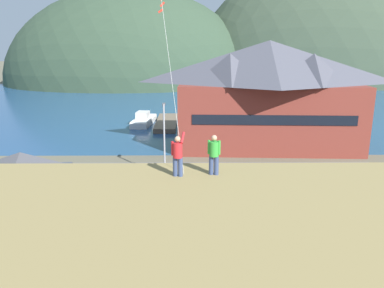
# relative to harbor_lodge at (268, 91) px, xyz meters

# --- Properties ---
(ground_plane) EXTENTS (600.00, 600.00, 0.00)m
(ground_plane) POSITION_rel_harbor_lodge_xyz_m (-10.34, -22.16, -6.84)
(ground_plane) COLOR #66604C
(parking_lot_pad) EXTENTS (40.00, 20.00, 0.10)m
(parking_lot_pad) POSITION_rel_harbor_lodge_xyz_m (-10.34, -17.16, -6.79)
(parking_lot_pad) COLOR slate
(parking_lot_pad) RESTS_ON ground
(bay_water) EXTENTS (360.00, 84.00, 0.03)m
(bay_water) POSITION_rel_harbor_lodge_xyz_m (-10.34, 37.84, -6.83)
(bay_water) COLOR navy
(bay_water) RESTS_ON ground
(far_hill_west_ridge) EXTENTS (84.64, 67.00, 62.37)m
(far_hill_west_ridge) POSITION_rel_harbor_lodge_xyz_m (-29.31, 87.10, -6.84)
(far_hill_west_ridge) COLOR #334733
(far_hill_west_ridge) RESTS_ON ground
(far_hill_east_peak) EXTENTS (100.45, 60.98, 84.87)m
(far_hill_east_peak) POSITION_rel_harbor_lodge_xyz_m (41.33, 90.06, -6.84)
(far_hill_east_peak) COLOR #3D4C38
(far_hill_east_peak) RESTS_ON ground
(harbor_lodge) EXTENTS (22.90, 13.16, 12.77)m
(harbor_lodge) POSITION_rel_harbor_lodge_xyz_m (0.00, 0.00, 0.00)
(harbor_lodge) COLOR brown
(harbor_lodge) RESTS_ON ground
(storage_shed_near_lot) EXTENTS (7.41, 5.61, 4.68)m
(storage_shed_near_lot) POSITION_rel_harbor_lodge_xyz_m (-21.77, -19.10, -4.41)
(storage_shed_near_lot) COLOR #474C56
(storage_shed_near_lot) RESTS_ON ground
(wharf_dock) EXTENTS (3.20, 12.85, 0.70)m
(wharf_dock) POSITION_rel_harbor_lodge_xyz_m (-13.05, 13.05, -6.49)
(wharf_dock) COLOR #70604C
(wharf_dock) RESTS_ON ground
(moored_boat_wharfside) EXTENTS (3.46, 8.35, 2.16)m
(moored_boat_wharfside) POSITION_rel_harbor_lodge_xyz_m (-16.72, 13.33, -6.12)
(moored_boat_wharfside) COLOR silver
(moored_boat_wharfside) RESTS_ON ground
(parked_car_back_row_right) EXTENTS (4.28, 2.21, 1.82)m
(parked_car_back_row_right) POSITION_rel_harbor_lodge_xyz_m (-2.76, -16.68, -5.78)
(parked_car_back_row_right) COLOR #B28923
(parked_car_back_row_right) RESTS_ON parking_lot_pad
(parked_car_mid_row_center) EXTENTS (4.29, 2.24, 1.82)m
(parked_car_mid_row_center) POSITION_rel_harbor_lodge_xyz_m (-2.40, -22.73, -5.78)
(parked_car_mid_row_center) COLOR silver
(parked_car_mid_row_center) RESTS_ON parking_lot_pad
(parked_car_corner_spot) EXTENTS (4.27, 2.19, 1.82)m
(parked_car_corner_spot) POSITION_rel_harbor_lodge_xyz_m (-14.23, -15.33, -5.78)
(parked_car_corner_spot) COLOR navy
(parked_car_corner_spot) RESTS_ON parking_lot_pad
(parked_car_back_row_left) EXTENTS (4.30, 2.25, 1.82)m
(parked_car_back_row_left) POSITION_rel_harbor_lodge_xyz_m (4.45, -15.46, -5.78)
(parked_car_back_row_left) COLOR red
(parked_car_back_row_left) RESTS_ON parking_lot_pad
(parked_car_front_row_end) EXTENTS (4.31, 2.28, 1.82)m
(parked_car_front_row_end) POSITION_rel_harbor_lodge_xyz_m (-6.96, -21.95, -5.78)
(parked_car_front_row_end) COLOR #B28923
(parked_car_front_row_end) RESTS_ON parking_lot_pad
(parked_car_mid_row_near) EXTENTS (4.35, 2.36, 1.82)m
(parked_car_mid_row_near) POSITION_rel_harbor_lodge_xyz_m (-15.62, -22.30, -5.78)
(parked_car_mid_row_near) COLOR silver
(parked_car_mid_row_near) RESTS_ON parking_lot_pad
(parking_light_pole) EXTENTS (0.24, 0.78, 6.95)m
(parking_light_pole) POSITION_rel_harbor_lodge_xyz_m (-11.83, -11.60, -2.73)
(parking_light_pole) COLOR #ADADB2
(parking_light_pole) RESTS_ON parking_lot_pad
(person_kite_flyer) EXTENTS (0.59, 0.63, 1.86)m
(person_kite_flyer) POSITION_rel_harbor_lodge_xyz_m (-10.05, -30.04, 0.84)
(person_kite_flyer) COLOR #384770
(person_kite_flyer) RESTS_ON grassy_hill_foreground
(person_companion) EXTENTS (0.54, 0.40, 1.74)m
(person_companion) POSITION_rel_harbor_lodge_xyz_m (-8.52, -29.86, 0.82)
(person_companion) COLOR #384770
(person_companion) RESTS_ON grassy_hill_foreground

